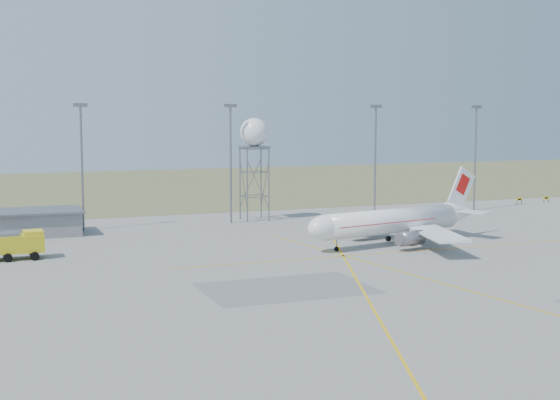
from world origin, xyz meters
name	(u,v)px	position (x,y,z in m)	size (l,w,h in m)	color
ground	(529,303)	(0.00, 0.00, 0.00)	(400.00, 400.00, 0.00)	gray
grass_strip	(182,185)	(0.00, 140.00, 0.01)	(400.00, 120.00, 0.03)	#626D3C
building_grey	(19,223)	(-45.00, 64.00, 1.97)	(19.00, 10.00, 3.90)	gray
mast_a	(82,156)	(-35.00, 66.00, 12.07)	(2.20, 0.50, 20.50)	slate
mast_b	(231,153)	(-10.00, 66.00, 12.07)	(2.20, 0.50, 20.50)	slate
mast_c	(375,151)	(18.00, 66.00, 12.07)	(2.20, 0.50, 20.50)	slate
mast_d	(475,149)	(40.00, 66.00, 12.07)	(2.20, 0.50, 20.50)	slate
taxi_sign_near	(519,199)	(55.60, 72.00, 0.89)	(1.60, 0.17, 1.20)	black
taxi_sign_far	(546,198)	(62.60, 72.00, 0.89)	(1.60, 0.17, 1.20)	black
airliner_main	(394,222)	(5.09, 36.12, 3.30)	(31.48, 30.09, 10.77)	white
radar_tower	(254,163)	(-5.07, 67.82, 10.16)	(5.00, 5.00, 18.11)	slate
fire_truck	(9,246)	(-47.23, 43.30, 1.77)	(9.24, 3.75, 3.68)	gold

